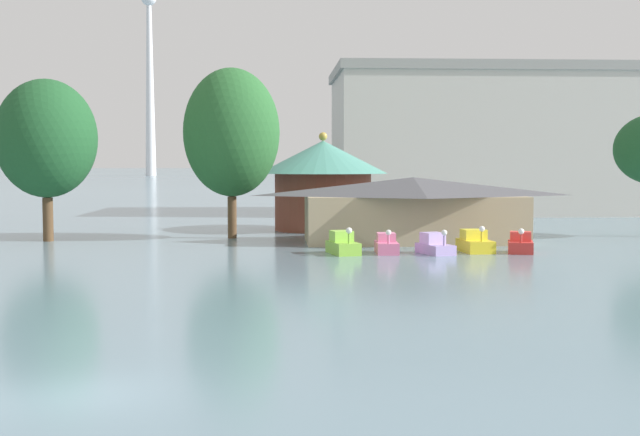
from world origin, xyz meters
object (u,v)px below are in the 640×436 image
pedal_boat_red (520,244)px  shoreline_tree_mid (232,133)px  pedal_boat_yellow (475,243)px  background_building_block (498,141)px  distant_broadcast_tower (149,15)px  shoreline_tree_tall_left (46,139)px  pedal_boat_pink (387,245)px  green_roof_pavilion (323,179)px  pedal_boat_lavender (435,245)px  boathouse (413,208)px  pedal_boat_lime (343,245)px

pedal_boat_red → shoreline_tree_mid: 22.70m
pedal_boat_yellow → background_building_block: bearing=158.1°
distant_broadcast_tower → shoreline_tree_tall_left: bearing=-83.1°
pedal_boat_red → shoreline_tree_mid: (-18.34, 11.23, 7.26)m
pedal_boat_red → distant_broadcast_tower: (-70.63, 332.58, 70.65)m
shoreline_tree_mid → pedal_boat_yellow: bearing=-34.0°
distant_broadcast_tower → shoreline_tree_mid: bearing=-80.8°
pedal_boat_pink → background_building_block: size_ratio=0.07×
green_roof_pavilion → background_building_block: 32.15m
pedal_boat_yellow → shoreline_tree_mid: size_ratio=0.25×
green_roof_pavilion → distant_broadcast_tower: 326.44m
pedal_boat_lavender → distant_broadcast_tower: 346.48m
shoreline_tree_mid → green_roof_pavilion: bearing=46.0°
shoreline_tree_mid → background_building_block: 42.23m
pedal_boat_lavender → pedal_boat_red: (5.42, 0.29, 0.02)m
shoreline_tree_mid → distant_broadcast_tower: bearing=99.2°
pedal_boat_red → boathouse: 9.56m
pedal_boat_lavender → background_building_block: background_building_block is taller
pedal_boat_red → distant_broadcast_tower: size_ratio=0.02×
background_building_block → pedal_boat_lime: bearing=-116.1°
pedal_boat_lavender → pedal_boat_yellow: size_ratio=0.98×
distant_broadcast_tower → pedal_boat_yellow: bearing=-78.4°
boathouse → shoreline_tree_tall_left: bearing=175.8°
pedal_boat_lavender → distant_broadcast_tower: bearing=173.3°
pedal_boat_red → shoreline_tree_mid: bearing=-106.7°
green_roof_pavilion → shoreline_tree_tall_left: shoreline_tree_tall_left is taller
background_building_block → distant_broadcast_tower: size_ratio=0.22×
pedal_boat_red → pedal_boat_lavender: bearing=-72.2°
pedal_boat_lavender → pedal_boat_red: 5.43m
pedal_boat_yellow → green_roof_pavilion: (-8.49, 17.99, 3.68)m
boathouse → shoreline_tree_mid: size_ratio=1.30×
pedal_boat_pink → shoreline_tree_tall_left: shoreline_tree_tall_left is taller
pedal_boat_lavender → pedal_boat_yellow: (2.73, 0.95, 0.05)m
shoreline_tree_tall_left → pedal_boat_pink: bearing=-22.1°
distant_broadcast_tower → green_roof_pavilion: bearing=-79.3°
pedal_boat_lavender → green_roof_pavilion: size_ratio=0.28×
boathouse → pedal_boat_red: bearing=-54.4°
pedal_boat_lime → green_roof_pavilion: (-0.14, 18.71, 3.67)m
pedal_boat_lime → pedal_boat_pink: (2.72, 0.24, -0.06)m
shoreline_tree_tall_left → distant_broadcast_tower: size_ratio=0.07×
green_roof_pavilion → background_building_block: bearing=48.7°
pedal_boat_pink → green_roof_pavilion: (-2.86, 18.47, 3.73)m
pedal_boat_lime → shoreline_tree_mid: size_ratio=0.25×
pedal_boat_lime → pedal_boat_red: bearing=77.3°
pedal_boat_yellow → green_roof_pavilion: bearing=-160.0°
green_roof_pavilion → shoreline_tree_mid: bearing=-134.0°
pedal_boat_pink → shoreline_tree_tall_left: (-22.98, 9.35, 6.77)m
pedal_boat_pink → pedal_boat_yellow: 5.65m
pedal_boat_red → boathouse: (-5.46, 7.63, 1.85)m
pedal_boat_yellow → boathouse: boathouse is taller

